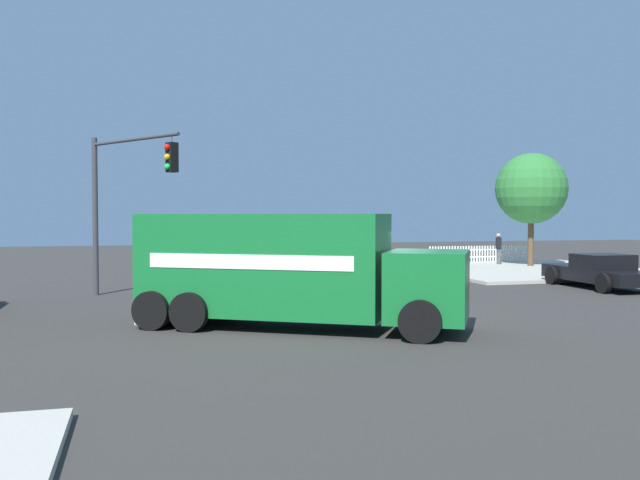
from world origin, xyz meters
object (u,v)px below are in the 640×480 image
object	(u,v)px
pickup_black	(599,270)
pedestrian_near_corner	(499,246)
shade_tree_near	(531,189)
traffic_light_secondary	(120,189)
delivery_truck	(289,269)

from	to	relation	value
pickup_black	pedestrian_near_corner	xyz separation A→B (m)	(-1.91, -11.18, 0.42)
shade_tree_near	traffic_light_secondary	bearing A→B (deg)	20.96
traffic_light_secondary	shade_tree_near	distance (m)	22.99
pedestrian_near_corner	shade_tree_near	size ratio (longest dim) A/B	0.28
traffic_light_secondary	shade_tree_near	xyz separation A→B (m)	(-21.47, -8.22, 0.54)
pickup_black	pedestrian_near_corner	bearing A→B (deg)	-99.70
pedestrian_near_corner	traffic_light_secondary	bearing A→B (deg)	25.59
traffic_light_secondary	shade_tree_near	size ratio (longest dim) A/B	0.93
pedestrian_near_corner	pickup_black	bearing A→B (deg)	80.30
pickup_black	delivery_truck	bearing A→B (deg)	23.24
traffic_light_secondary	delivery_truck	bearing A→B (deg)	120.38
traffic_light_secondary	pickup_black	xyz separation A→B (m)	(-18.47, 1.42, -3.11)
traffic_light_secondary	pedestrian_near_corner	world-z (taller)	traffic_light_secondary
pickup_black	pedestrian_near_corner	distance (m)	11.35
shade_tree_near	pedestrian_near_corner	bearing A→B (deg)	-54.71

